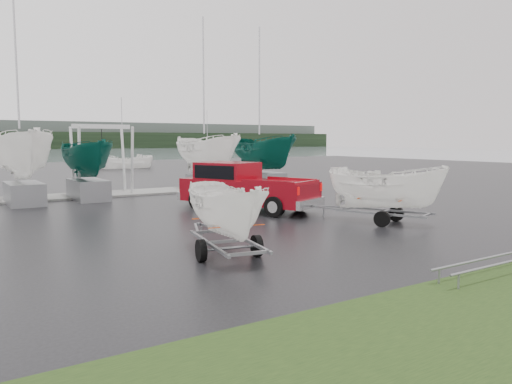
% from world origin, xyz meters
% --- Properties ---
extents(ground_plane, '(120.00, 120.00, 0.00)m').
position_xyz_m(ground_plane, '(0.00, 0.00, 0.00)').
color(ground_plane, black).
rests_on(ground_plane, ground).
extents(grass_verge, '(40.00, 40.00, 0.00)m').
position_xyz_m(grass_verge, '(0.00, -11.00, 0.00)').
color(grass_verge, black).
rests_on(grass_verge, ground).
extents(dock, '(30.00, 3.00, 0.12)m').
position_xyz_m(dock, '(0.00, 13.00, 0.05)').
color(dock, gray).
rests_on(dock, ground).
extents(pickup_truck, '(4.61, 6.93, 2.19)m').
position_xyz_m(pickup_truck, '(3.30, 3.41, 1.14)').
color(pickup_truck, maroon).
rests_on(pickup_truck, ground).
extents(trailer_hitched, '(2.49, 3.78, 5.21)m').
position_xyz_m(trailer_hitched, '(5.95, -2.88, 2.82)').
color(trailer_hitched, gray).
rests_on(trailer_hitched, ground).
extents(trailer_parked, '(1.91, 3.76, 4.75)m').
position_xyz_m(trailer_parked, '(-1.94, -4.42, 2.58)').
color(trailer_parked, gray).
rests_on(trailer_parked, ground).
extents(boat_hoist, '(3.30, 2.18, 4.12)m').
position_xyz_m(boat_hoist, '(-0.33, 13.00, 2.67)').
color(boat_hoist, silver).
rests_on(boat_hoist, ground).
extents(keelboat_0, '(2.62, 3.20, 10.80)m').
position_xyz_m(keelboat_0, '(-4.87, 11.00, 4.17)').
color(keelboat_0, gray).
rests_on(keelboat_0, ground).
extents(keelboat_1, '(2.12, 3.20, 6.73)m').
position_xyz_m(keelboat_1, '(-1.66, 11.20, 3.31)').
color(keelboat_1, gray).
rests_on(keelboat_1, ground).
extents(keelboat_2, '(2.45, 3.20, 10.62)m').
position_xyz_m(keelboat_2, '(5.54, 11.00, 3.89)').
color(keelboat_2, gray).
rests_on(keelboat_2, ground).
extents(keelboat_3, '(2.42, 3.20, 10.59)m').
position_xyz_m(keelboat_3, '(9.82, 11.30, 3.85)').
color(keelboat_3, gray).
rests_on(keelboat_3, ground).
extents(moored_boat_2, '(3.03, 2.97, 11.46)m').
position_xyz_m(moored_boat_2, '(9.56, 39.57, 0.00)').
color(moored_boat_2, white).
rests_on(moored_boat_2, ground).
extents(moored_boat_3, '(3.70, 3.69, 11.43)m').
position_xyz_m(moored_boat_3, '(29.60, 57.37, 0.00)').
color(moored_boat_3, white).
rests_on(moored_boat_3, ground).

